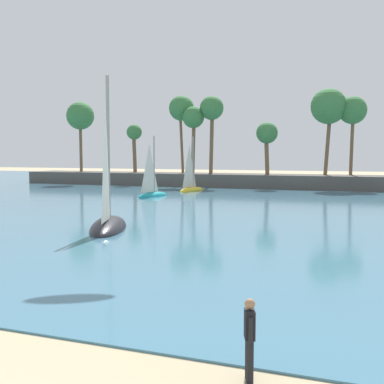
{
  "coord_description": "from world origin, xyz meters",
  "views": [
    {
      "loc": [
        6.37,
        -3.13,
        4.51
      ],
      "look_at": [
        -0.22,
        14.12,
        3.07
      ],
      "focal_mm": 46.03,
      "sensor_mm": 36.0,
      "label": 1
    }
  ],
  "objects_px": {
    "sailboat_toward_headland": "(191,186)",
    "sailboat_near_shore": "(108,214)",
    "sailboat_far_left": "(152,190)",
    "person_at_waterline": "(249,337)"
  },
  "relations": [
    {
      "from": "sailboat_toward_headland",
      "to": "sailboat_near_shore",
      "type": "bearing_deg",
      "value": -78.28
    },
    {
      "from": "sailboat_near_shore",
      "to": "sailboat_far_left",
      "type": "height_order",
      "value": "sailboat_near_shore"
    },
    {
      "from": "sailboat_toward_headland",
      "to": "sailboat_far_left",
      "type": "distance_m",
      "value": 8.79
    },
    {
      "from": "sailboat_near_shore",
      "to": "person_at_waterline",
      "type": "bearing_deg",
      "value": -51.6
    },
    {
      "from": "person_at_waterline",
      "to": "sailboat_toward_headland",
      "type": "height_order",
      "value": "sailboat_toward_headland"
    },
    {
      "from": "person_at_waterline",
      "to": "sailboat_toward_headland",
      "type": "xyz_separation_m",
      "value": [
        -18.89,
        46.07,
        -0.2
      ]
    },
    {
      "from": "sailboat_toward_headland",
      "to": "person_at_waterline",
      "type": "bearing_deg",
      "value": -67.71
    },
    {
      "from": "sailboat_far_left",
      "to": "person_at_waterline",
      "type": "bearing_deg",
      "value": -61.89
    },
    {
      "from": "person_at_waterline",
      "to": "sailboat_toward_headland",
      "type": "bearing_deg",
      "value": 112.29
    },
    {
      "from": "person_at_waterline",
      "to": "sailboat_near_shore",
      "type": "relative_size",
      "value": 0.17
    }
  ]
}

